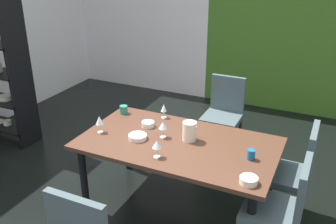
{
  "coord_description": "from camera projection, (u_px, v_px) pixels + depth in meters",
  "views": [
    {
      "loc": [
        1.6,
        -2.77,
        2.34
      ],
      "look_at": [
        0.16,
        0.3,
        0.85
      ],
      "focal_mm": 40.0,
      "sensor_mm": 36.0,
      "label": 1
    }
  ],
  "objects": [
    {
      "name": "wine_glass_east",
      "position": [
        164.0,
        108.0,
        3.86
      ],
      "size": [
        0.06,
        0.06,
        0.15
      ],
      "color": "silver",
      "rests_on": "dining_table"
    },
    {
      "name": "ground_plane",
      "position": [
        142.0,
        196.0,
        3.87
      ],
      "size": [
        5.7,
        5.94,
        0.02
      ],
      "primitive_type": "cube",
      "color": "black"
    },
    {
      "name": "serving_bowl_near_shelf",
      "position": [
        138.0,
        137.0,
        3.46
      ],
      "size": [
        0.17,
        0.17,
        0.04
      ],
      "primitive_type": "cylinder",
      "color": "white",
      "rests_on": "dining_table"
    },
    {
      "name": "wine_glass_near_window",
      "position": [
        157.0,
        145.0,
        3.12
      ],
      "size": [
        0.08,
        0.08,
        0.15
      ],
      "color": "silver",
      "rests_on": "dining_table"
    },
    {
      "name": "cup_south",
      "position": [
        251.0,
        155.0,
        3.12
      ],
      "size": [
        0.07,
        0.07,
        0.09
      ],
      "primitive_type": "cylinder",
      "color": "#155893",
      "rests_on": "dining_table"
    },
    {
      "name": "garden_window_panel",
      "position": [
        318.0,
        18.0,
        5.22
      ],
      "size": [
        3.2,
        0.1,
        2.9
      ],
      "primitive_type": "cube",
      "color": "#3D6820",
      "rests_on": "ground_plane"
    },
    {
      "name": "wine_glass_north",
      "position": [
        99.0,
        121.0,
        3.55
      ],
      "size": [
        0.07,
        0.07,
        0.17
      ],
      "color": "silver",
      "rests_on": "dining_table"
    },
    {
      "name": "chair_head_far",
      "position": [
        224.0,
        111.0,
        4.55
      ],
      "size": [
        0.44,
        0.45,
        0.93
      ],
      "rotation": [
        0.0,
        0.0,
        3.14
      ],
      "color": "#435256",
      "rests_on": "ground_plane"
    },
    {
      "name": "chair_right_near",
      "position": [
        283.0,
        206.0,
        2.87
      ],
      "size": [
        0.44,
        0.44,
        0.93
      ],
      "rotation": [
        0.0,
        0.0,
        1.57
      ],
      "color": "#435256",
      "rests_on": "ground_plane"
    },
    {
      "name": "dining_table",
      "position": [
        178.0,
        149.0,
        3.45
      ],
      "size": [
        1.79,
        1.01,
        0.72
      ],
      "color": "#4F3022",
      "rests_on": "ground_plane"
    },
    {
      "name": "serving_bowl_left",
      "position": [
        249.0,
        180.0,
        2.8
      ],
      "size": [
        0.14,
        0.14,
        0.05
      ],
      "primitive_type": "cylinder",
      "color": "beige",
      "rests_on": "dining_table"
    },
    {
      "name": "cup_right",
      "position": [
        124.0,
        110.0,
        3.99
      ],
      "size": [
        0.08,
        0.08,
        0.09
      ],
      "primitive_type": "cylinder",
      "color": "#257561",
      "rests_on": "dining_table"
    },
    {
      "name": "back_panel_interior",
      "position": [
        139.0,
        5.0,
        6.32
      ],
      "size": [
        2.5,
        0.1,
        2.9
      ],
      "primitive_type": "cube",
      "color": "silver",
      "rests_on": "ground_plane"
    },
    {
      "name": "wine_glass_rear",
      "position": [
        163.0,
        126.0,
        3.45
      ],
      "size": [
        0.08,
        0.08,
        0.16
      ],
      "color": "silver",
      "rests_on": "dining_table"
    },
    {
      "name": "serving_bowl_center",
      "position": [
        148.0,
        124.0,
        3.7
      ],
      "size": [
        0.13,
        0.13,
        0.05
      ],
      "primitive_type": "cylinder",
      "color": "silver",
      "rests_on": "dining_table"
    },
    {
      "name": "chair_right_far",
      "position": [
        294.0,
        169.0,
        3.34
      ],
      "size": [
        0.44,
        0.44,
        0.95
      ],
      "rotation": [
        0.0,
        0.0,
        1.57
      ],
      "color": "#435256",
      "rests_on": "ground_plane"
    },
    {
      "name": "pitcher_west",
      "position": [
        190.0,
        131.0,
        3.41
      ],
      "size": [
        0.14,
        0.13,
        0.18
      ],
      "color": "beige",
      "rests_on": "dining_table"
    }
  ]
}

